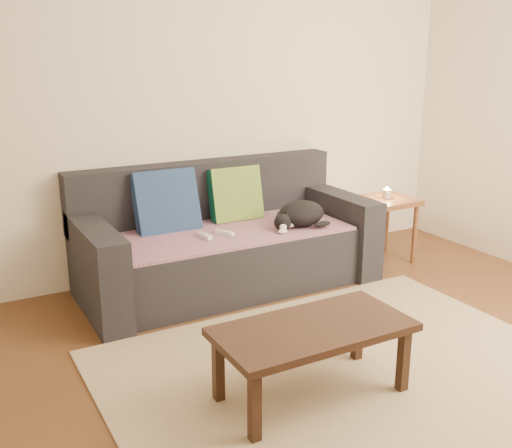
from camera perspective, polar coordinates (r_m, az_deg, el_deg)
name	(u,v)px	position (r m, az deg, el deg)	size (l,w,h in m)	color
ground	(359,383)	(3.26, 9.77, -14.70)	(4.50, 4.50, 0.00)	brown
back_wall	(198,101)	(4.54, -5.55, 11.54)	(4.50, 0.04, 2.60)	beige
sofa	(225,244)	(4.35, -2.94, -1.94)	(2.10, 0.94, 0.87)	#232328
throw_blanket	(231,232)	(4.24, -2.42, -0.72)	(1.66, 0.74, 0.02)	#46284B
cushion_navy	(166,203)	(4.27, -8.55, 2.03)	(0.45, 0.11, 0.45)	navy
cushion_green	(235,194)	(4.49, -1.97, 2.88)	(0.40, 0.10, 0.40)	#0B4C35
cat	(300,215)	(4.31, 4.19, 0.91)	(0.47, 0.37, 0.18)	black
wii_remote_a	(224,233)	(4.13, -3.03, -0.85)	(0.15, 0.04, 0.03)	white
wii_remote_b	(205,236)	(4.07, -4.93, -1.13)	(0.15, 0.04, 0.03)	white
side_table	(386,209)	(4.93, 12.27, 1.38)	(0.42, 0.42, 0.53)	brown
candle	(387,194)	(4.90, 12.36, 2.85)	(0.06, 0.06, 0.09)	beige
rug	(342,369)	(3.36, 8.15, -13.52)	(2.50, 1.80, 0.01)	tan
coffee_table	(313,335)	(2.96, 5.45, -10.46)	(0.96, 0.48, 0.39)	#311D13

